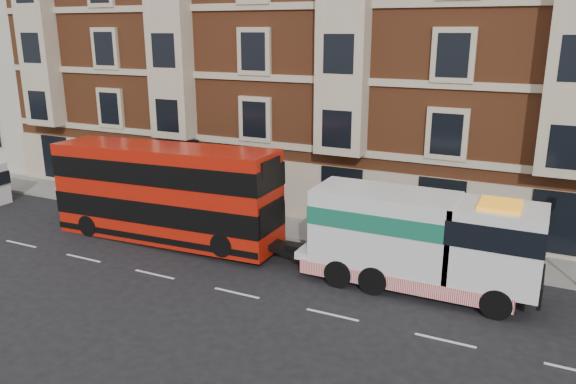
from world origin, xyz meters
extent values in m
plane|color=black|center=(0.00, 0.00, 0.00)|extent=(120.00, 120.00, 0.00)
cube|color=slate|center=(0.00, 7.50, 0.07)|extent=(90.00, 3.00, 0.15)
cube|color=brown|center=(0.50, 15.00, 9.00)|extent=(45.00, 12.00, 18.00)
cylinder|color=black|center=(-6.00, 6.20, 2.15)|extent=(0.14, 0.14, 4.00)
cube|color=black|center=(-6.00, 6.20, 4.25)|extent=(0.35, 0.15, 0.50)
cube|color=red|center=(-5.98, 3.47, 2.41)|extent=(11.48, 2.56, 4.51)
cube|color=black|center=(-5.98, 3.47, 1.74)|extent=(11.52, 2.62, 1.08)
cube|color=black|center=(-5.98, 3.47, 3.59)|extent=(11.52, 2.62, 1.03)
cylinder|color=black|center=(-9.87, 2.31, 0.53)|extent=(1.07, 0.33, 1.07)
cylinder|color=black|center=(-9.87, 4.63, 0.53)|extent=(1.07, 0.33, 1.07)
cylinder|color=black|center=(-2.08, 2.31, 0.84)|extent=(1.07, 0.33, 1.07)
cylinder|color=black|center=(-2.08, 4.63, 0.84)|extent=(1.07, 0.33, 1.07)
cube|color=silver|center=(6.02, 3.47, 0.97)|extent=(9.23, 2.36, 0.31)
cube|color=silver|center=(9.00, 3.47, 2.31)|extent=(3.28, 2.56, 2.97)
cube|color=silver|center=(4.79, 3.47, 2.36)|extent=(5.54, 2.56, 2.97)
cube|color=#16644A|center=(4.79, 3.47, 2.87)|extent=(5.59, 2.60, 0.72)
cube|color=red|center=(5.82, 3.47, 0.62)|extent=(8.20, 2.62, 0.56)
cylinder|color=black|center=(9.30, 2.31, 0.56)|extent=(1.13, 0.36, 1.13)
cylinder|color=black|center=(9.30, 4.63, 0.56)|extent=(1.13, 0.36, 1.13)
cylinder|color=black|center=(4.79, 2.31, 0.56)|extent=(1.13, 0.41, 1.13)
cylinder|color=black|center=(4.79, 4.63, 0.56)|extent=(1.13, 0.41, 1.13)
cylinder|color=black|center=(3.36, 2.31, 0.56)|extent=(1.13, 0.41, 1.13)
cylinder|color=black|center=(3.36, 4.63, 0.56)|extent=(1.13, 0.41, 1.13)
cylinder|color=black|center=(-19.02, 4.49, 0.36)|extent=(0.71, 0.24, 0.71)
imported|color=#182431|center=(-12.60, 6.15, 1.05)|extent=(0.69, 0.49, 1.79)
camera|label=1|loc=(10.44, -17.06, 9.92)|focal=35.00mm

